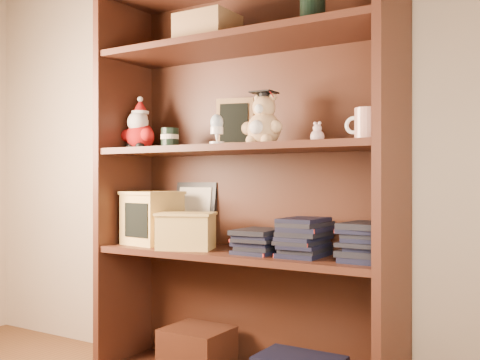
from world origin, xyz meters
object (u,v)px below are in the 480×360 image
object	(u,v)px
bookcase	(246,191)
treats_box	(152,217)
grad_teddy_bear	(263,124)
teacher_mug	(367,125)

from	to	relation	value
bookcase	treats_box	size ratio (longest dim) A/B	7.01
bookcase	grad_teddy_bear	distance (m)	0.28
bookcase	grad_teddy_bear	size ratio (longest dim) A/B	7.88
grad_teddy_bear	treats_box	world-z (taller)	grad_teddy_bear
grad_teddy_bear	treats_box	xyz separation A→B (m)	(-0.54, 0.01, -0.36)
grad_teddy_bear	teacher_mug	xyz separation A→B (m)	(0.39, 0.01, -0.02)
teacher_mug	bookcase	bearing A→B (deg)	174.22
bookcase	teacher_mug	size ratio (longest dim) A/B	12.85
bookcase	grad_teddy_bear	bearing A→B (deg)	-27.95
bookcase	teacher_mug	xyz separation A→B (m)	(0.50, -0.05, 0.23)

